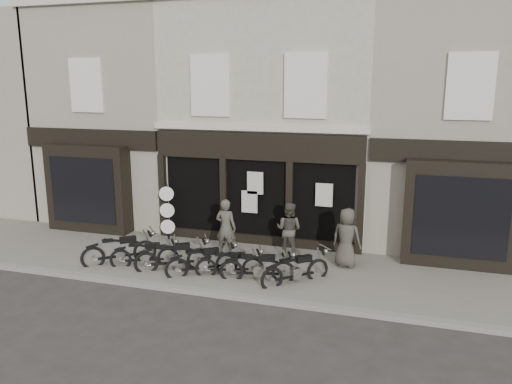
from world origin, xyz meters
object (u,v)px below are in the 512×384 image
(motorcycle_0, at_px, (120,252))
(motorcycle_3, at_px, (203,264))
(motorcycle_2, at_px, (174,259))
(motorcycle_6, at_px, (296,272))
(man_centre, at_px, (289,229))
(motorcycle_4, at_px, (230,266))
(man_right, at_px, (347,238))
(man_left, at_px, (226,228))
(motorcycle_1, at_px, (145,257))
(motorcycle_5, at_px, (259,270))
(advert_sign_post, at_px, (168,215))

(motorcycle_0, xyz_separation_m, motorcycle_3, (2.79, -0.13, -0.02))
(motorcycle_2, relative_size, motorcycle_6, 1.18)
(man_centre, bearing_deg, motorcycle_0, 33.41)
(motorcycle_4, distance_m, man_centre, 2.45)
(motorcycle_3, xyz_separation_m, motorcycle_6, (2.70, 0.17, -0.00))
(motorcycle_6, bearing_deg, man_right, 11.07)
(motorcycle_6, xyz_separation_m, man_left, (-2.59, 1.46, 0.63))
(motorcycle_0, distance_m, motorcycle_1, 0.87)
(motorcycle_0, relative_size, motorcycle_5, 0.90)
(motorcycle_2, bearing_deg, man_centre, 5.62)
(advert_sign_post, bearing_deg, motorcycle_4, -52.30)
(motorcycle_1, xyz_separation_m, man_left, (2.03, 1.52, 0.65))
(motorcycle_2, height_order, man_left, man_left)
(motorcycle_2, distance_m, motorcycle_6, 3.67)
(motorcycle_3, relative_size, advert_sign_post, 0.90)
(man_left, bearing_deg, motorcycle_6, 154.13)
(man_right, distance_m, advert_sign_post, 6.31)
(motorcycle_0, xyz_separation_m, motorcycle_5, (4.44, -0.08, -0.03))
(motorcycle_1, height_order, motorcycle_2, motorcycle_2)
(motorcycle_0, bearing_deg, man_centre, -16.46)
(motorcycle_6, relative_size, advert_sign_post, 0.82)
(man_left, height_order, advert_sign_post, advert_sign_post)
(motorcycle_1, distance_m, motorcycle_4, 2.70)
(motorcycle_6, bearing_deg, motorcycle_3, 140.30)
(motorcycle_4, xyz_separation_m, man_left, (-0.68, 1.48, 0.67))
(motorcycle_5, relative_size, motorcycle_6, 1.23)
(motorcycle_2, xyz_separation_m, man_right, (4.83, 1.70, 0.59))
(motorcycle_2, distance_m, man_left, 1.98)
(motorcycle_6, relative_size, man_centre, 0.99)
(motorcycle_2, xyz_separation_m, advert_sign_post, (-1.43, 2.50, 0.59))
(motorcycle_0, xyz_separation_m, man_centre, (4.79, 2.06, 0.56))
(man_centre, height_order, advert_sign_post, advert_sign_post)
(motorcycle_3, relative_size, motorcycle_5, 0.89)
(motorcycle_6, distance_m, advert_sign_post, 5.67)
(man_centre, bearing_deg, motorcycle_2, 45.33)
(motorcycle_3, distance_m, motorcycle_5, 1.65)
(motorcycle_3, relative_size, man_left, 1.02)
(motorcycle_4, relative_size, man_right, 1.05)
(motorcycle_0, height_order, motorcycle_2, motorcycle_0)
(motorcycle_6, distance_m, man_centre, 2.21)
(man_left, height_order, man_centre, man_left)
(motorcycle_2, xyz_separation_m, motorcycle_5, (2.63, -0.04, -0.02))
(motorcycle_4, height_order, advert_sign_post, advert_sign_post)
(motorcycle_2, xyz_separation_m, motorcycle_4, (1.75, 0.07, -0.05))
(motorcycle_4, bearing_deg, man_left, 94.30)
(man_centre, xyz_separation_m, advert_sign_post, (-4.41, 0.40, 0.02))
(motorcycle_2, relative_size, man_centre, 1.17)
(motorcycle_3, relative_size, motorcycle_6, 1.09)
(man_left, distance_m, advert_sign_post, 2.68)
(motorcycle_3, height_order, motorcycle_5, motorcycle_3)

